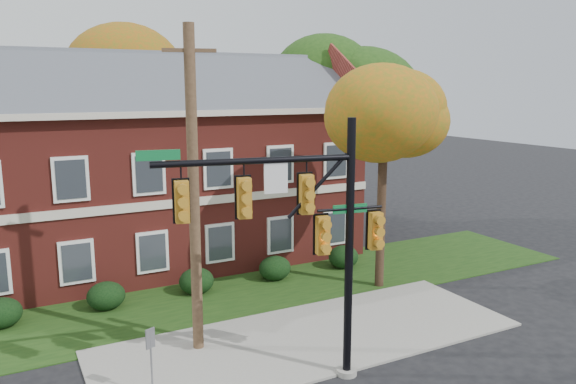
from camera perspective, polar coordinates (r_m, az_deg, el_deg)
name	(u,v)px	position (r m, az deg, el deg)	size (l,w,h in m)	color
ground	(327,351)	(18.33, 3.95, -15.84)	(120.00, 120.00, 0.00)	black
sidewalk	(311,338)	(19.08, 2.33, -14.57)	(14.00, 5.00, 0.08)	gray
grass_strip	(250,290)	(23.22, -3.93, -9.93)	(30.00, 6.00, 0.04)	#193811
apartment_building	(157,156)	(26.93, -13.12, 3.57)	(18.80, 8.80, 9.74)	maroon
hedge_far_left	(1,313)	(22.01, -27.16, -10.90)	(1.40, 1.26, 1.05)	black
hedge_left	(106,296)	(22.23, -18.00, -10.00)	(1.40, 1.26, 1.05)	black
hedge_center	(196,281)	(22.99, -9.28, -8.92)	(1.40, 1.26, 1.05)	black
hedge_right	(275,268)	(24.24, -1.34, -7.74)	(1.40, 1.26, 1.05)	black
hedge_far_right	(343,257)	(25.91, 5.66, -6.58)	(1.40, 1.26, 1.05)	black
tree_near_right	(391,125)	(22.63, 10.38, 6.67)	(4.50, 4.25, 8.58)	black
tree_right_rear	(351,88)	(32.23, 6.39, 10.48)	(6.30, 5.95, 10.62)	black
tree_far_rear	(143,75)	(34.68, -14.56, 11.41)	(6.84, 6.46, 11.52)	black
traffic_signal	(304,224)	(14.97, 1.65, -3.25)	(6.53, 1.31, 7.37)	gray
utility_pole	(194,192)	(17.04, -9.55, -0.02)	(1.52, 0.53, 9.97)	#453120
sign_post	(151,351)	(15.76, -13.76, -15.41)	(0.27, 0.15, 1.95)	slate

